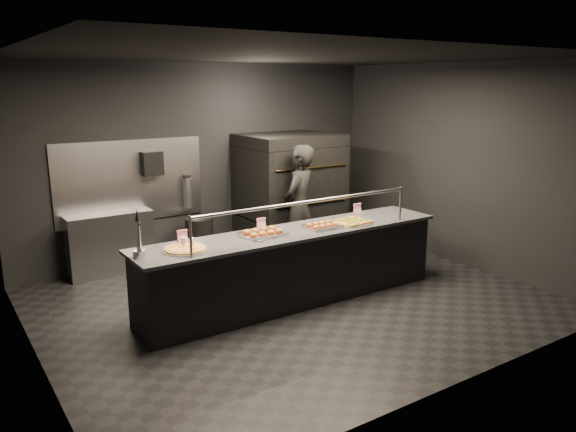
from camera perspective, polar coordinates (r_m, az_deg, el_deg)
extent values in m
plane|color=black|center=(7.20, 0.59, -8.61)|extent=(6.00, 6.00, 0.00)
plane|color=black|center=(6.69, 0.65, 15.97)|extent=(6.00, 6.00, 0.00)
cube|color=black|center=(8.94, -8.47, 5.52)|extent=(6.00, 0.04, 3.00)
cube|color=black|center=(4.97, 17.05, -1.14)|extent=(6.00, 0.04, 3.00)
cube|color=black|center=(5.70, -25.17, -0.02)|extent=(0.04, 5.00, 3.00)
cube|color=black|center=(8.81, 17.03, 4.97)|extent=(0.04, 5.00, 3.00)
cube|color=#99999E|center=(8.52, -15.69, 3.42)|extent=(2.20, 0.02, 1.20)
cube|color=black|center=(7.05, 0.60, -5.30)|extent=(4.00, 0.70, 0.88)
cube|color=#333337|center=(6.92, 0.61, -1.68)|extent=(4.10, 0.78, 0.04)
cylinder|color=#99999E|center=(5.90, -9.86, -2.08)|extent=(0.03, 0.03, 0.45)
cylinder|color=#99999E|center=(7.57, 11.34, 1.28)|extent=(0.03, 0.03, 0.45)
cylinder|color=#99999E|center=(6.58, 2.09, 1.46)|extent=(3.00, 0.04, 0.04)
cube|color=black|center=(9.24, 0.13, -1.67)|extent=(1.50, 1.15, 0.60)
cube|color=black|center=(9.11, 0.13, 1.98)|extent=(1.50, 1.20, 0.55)
cube|color=black|center=(9.01, 0.13, 5.41)|extent=(1.50, 1.20, 0.55)
cube|color=black|center=(8.97, 0.13, 7.75)|extent=(1.50, 1.20, 0.18)
cylinder|color=gold|center=(8.61, 2.42, 1.30)|extent=(1.30, 0.02, 0.02)
cylinder|color=gold|center=(8.51, 2.46, 4.92)|extent=(1.30, 0.02, 0.02)
cube|color=#99999E|center=(8.44, -17.56, -2.72)|extent=(1.20, 0.35, 0.90)
cube|color=black|center=(8.49, -13.68, 5.22)|extent=(0.30, 0.20, 0.35)
cylinder|color=#B2B2B7|center=(8.78, -10.16, 2.34)|extent=(0.14, 0.14, 0.45)
cube|color=black|center=(8.74, -10.22, 3.95)|extent=(0.10, 0.06, 0.06)
cylinder|color=silver|center=(6.07, -14.85, -3.73)|extent=(0.14, 0.14, 0.08)
cylinder|color=silver|center=(6.02, -14.95, -2.13)|extent=(0.05, 0.05, 0.35)
cylinder|color=silver|center=(5.91, -14.79, -0.85)|extent=(0.02, 0.10, 0.02)
cone|color=black|center=(5.96, -15.09, 0.11)|extent=(0.05, 0.05, 0.14)
cylinder|color=silver|center=(6.22, -10.40, -3.38)|extent=(0.52, 0.52, 0.01)
cylinder|color=gold|center=(6.22, -10.41, -3.28)|extent=(0.45, 0.45, 0.02)
cylinder|color=gold|center=(6.22, -10.41, -3.17)|extent=(0.39, 0.39, 0.01)
cube|color=silver|center=(6.72, -2.55, -1.90)|extent=(0.58, 0.49, 0.02)
ellipsoid|color=#A66923|center=(6.55, -3.48, -1.93)|extent=(0.09, 0.09, 0.06)
ellipsoid|color=#A66923|center=(6.69, -4.21, -1.62)|extent=(0.09, 0.09, 0.06)
ellipsoid|color=#A66923|center=(6.61, -2.61, -1.79)|extent=(0.09, 0.09, 0.06)
ellipsoid|color=#A66923|center=(6.75, -3.35, -1.48)|extent=(0.09, 0.09, 0.06)
ellipsoid|color=#A66923|center=(6.66, -1.76, -1.65)|extent=(0.09, 0.09, 0.06)
ellipsoid|color=#A66923|center=(6.80, -2.51, -1.34)|extent=(0.09, 0.09, 0.06)
ellipsoid|color=#A66923|center=(6.72, -0.92, -1.51)|extent=(0.09, 0.09, 0.06)
ellipsoid|color=#A66923|center=(6.86, -1.68, -1.21)|extent=(0.09, 0.09, 0.06)
cube|color=silver|center=(7.08, 3.48, -1.11)|extent=(0.47, 0.37, 0.02)
ellipsoid|color=#A66923|center=(6.93, 2.86, -1.14)|extent=(0.08, 0.08, 0.05)
ellipsoid|color=#A66923|center=(7.04, 2.16, -0.90)|extent=(0.08, 0.08, 0.05)
ellipsoid|color=#A66923|center=(6.98, 3.52, -1.03)|extent=(0.08, 0.08, 0.05)
ellipsoid|color=#A66923|center=(7.10, 2.81, -0.79)|extent=(0.08, 0.08, 0.05)
ellipsoid|color=#A66923|center=(7.04, 4.16, -0.92)|extent=(0.08, 0.08, 0.05)
ellipsoid|color=#A66923|center=(7.15, 3.45, -0.68)|extent=(0.08, 0.08, 0.05)
ellipsoid|color=#A66923|center=(7.10, 4.79, -0.81)|extent=(0.08, 0.08, 0.05)
ellipsoid|color=#A66923|center=(7.21, 4.08, -0.58)|extent=(0.08, 0.08, 0.05)
cylinder|color=silver|center=(7.34, 6.50, -0.68)|extent=(0.52, 0.52, 0.01)
cube|color=gold|center=(7.34, 6.51, -0.56)|extent=(0.45, 0.41, 0.02)
cube|color=gold|center=(7.33, 6.51, -0.47)|extent=(0.42, 0.39, 0.01)
cube|color=#41931D|center=(7.33, 6.51, -0.40)|extent=(0.40, 0.36, 0.01)
cylinder|color=silver|center=(6.35, -10.52, -2.60)|extent=(0.06, 0.06, 0.11)
cylinder|color=silver|center=(6.40, -9.65, -2.55)|extent=(0.05, 0.05, 0.08)
cube|color=white|center=(6.51, -10.69, -2.02)|extent=(0.12, 0.04, 0.15)
cube|color=white|center=(6.97, -2.74, -0.79)|extent=(0.12, 0.04, 0.15)
cube|color=white|center=(7.86, 7.06, 0.75)|extent=(0.12, 0.04, 0.15)
cylinder|color=black|center=(8.68, -8.96, -2.48)|extent=(0.42, 0.42, 0.71)
imported|color=black|center=(8.24, 1.11, 0.90)|extent=(0.80, 0.73, 1.84)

